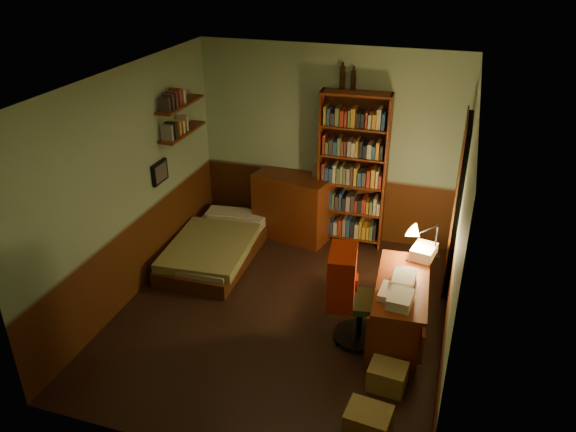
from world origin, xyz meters
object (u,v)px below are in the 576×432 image
(office_chair, at_px, (361,295))
(cardboard_box_a, at_px, (368,423))
(desk_lamp, at_px, (437,235))
(cardboard_box_b, at_px, (387,377))
(bookshelf, at_px, (352,171))
(desk, at_px, (400,310))
(mini_stereo, at_px, (326,170))
(bed, at_px, (215,240))
(dresser, at_px, (293,206))

(office_chair, xyz_separation_m, cardboard_box_a, (0.32, -1.23, -0.42))
(desk_lamp, bearing_deg, cardboard_box_b, -89.33)
(bookshelf, bearing_deg, cardboard_box_b, -73.46)
(desk, xyz_separation_m, cardboard_box_b, (0.01, -0.78, -0.21))
(cardboard_box_a, bearing_deg, cardboard_box_b, 83.67)
(mini_stereo, height_order, bookshelf, bookshelf)
(bed, distance_m, bookshelf, 1.99)
(dresser, relative_size, cardboard_box_b, 2.99)
(cardboard_box_b, bearing_deg, mini_stereo, 115.88)
(bookshelf, bearing_deg, mini_stereo, 170.70)
(bookshelf, height_order, cardboard_box_b, bookshelf)
(desk_lamp, relative_size, office_chair, 0.48)
(bed, relative_size, mini_stereo, 5.88)
(dresser, relative_size, desk_lamp, 1.91)
(dresser, bearing_deg, cardboard_box_a, -50.26)
(bed, relative_size, bookshelf, 0.84)
(mini_stereo, relative_size, cardboard_box_a, 0.80)
(bookshelf, distance_m, desk_lamp, 1.70)
(desk, relative_size, office_chair, 1.12)
(bed, bearing_deg, mini_stereo, 38.49)
(dresser, relative_size, office_chair, 0.92)
(mini_stereo, xyz_separation_m, desk_lamp, (1.54, -1.27, -0.05))
(dresser, height_order, bookshelf, bookshelf)
(bed, xyz_separation_m, cardboard_box_b, (2.49, -1.67, -0.14))
(mini_stereo, distance_m, desk_lamp, 2.00)
(bed, distance_m, office_chair, 2.37)
(mini_stereo, xyz_separation_m, desk, (1.29, -1.89, -0.65))
(bed, relative_size, office_chair, 1.57)
(dresser, distance_m, desk, 2.46)
(bed, bearing_deg, desk_lamp, -6.98)
(bed, distance_m, mini_stereo, 1.72)
(bookshelf, relative_size, cardboard_box_a, 5.57)
(desk, bearing_deg, dresser, 130.25)
(cardboard_box_b, bearing_deg, bed, 146.11)
(dresser, xyz_separation_m, office_chair, (1.32, -1.94, 0.10))
(mini_stereo, relative_size, cardboard_box_b, 0.87)
(dresser, height_order, mini_stereo, mini_stereo)
(office_chair, bearing_deg, bed, 144.85)
(bed, relative_size, desk_lamp, 3.26)
(bookshelf, xyz_separation_m, desk_lamp, (1.18, -1.23, -0.10))
(dresser, relative_size, bookshelf, 0.49)
(mini_stereo, xyz_separation_m, cardboard_box_b, (1.30, -2.67, -0.87))
(office_chair, relative_size, cardboard_box_a, 2.98)
(bookshelf, height_order, desk_lamp, bookshelf)
(bookshelf, distance_m, cardboard_box_a, 3.48)
(dresser, height_order, desk, dresser)
(office_chair, relative_size, cardboard_box_b, 3.25)
(mini_stereo, distance_m, cardboard_box_a, 3.61)
(mini_stereo, bearing_deg, desk, -46.14)
(bookshelf, bearing_deg, desk, -66.45)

